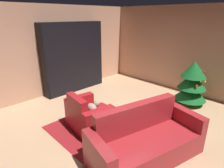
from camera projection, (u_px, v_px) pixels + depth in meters
name	position (u px, v px, depth m)	size (l,w,h in m)	color
ground_plane	(124.00, 126.00, 4.19)	(6.91, 6.91, 0.00)	tan
wall_back	(190.00, 51.00, 5.65)	(5.84, 0.06, 2.64)	tan
wall_left	(54.00, 51.00, 5.66)	(0.06, 5.88, 2.64)	tan
area_rug	(112.00, 135.00, 3.86)	(2.65, 1.81, 0.01)	maroon
bookshelf_unit	(76.00, 57.00, 5.97)	(0.37, 2.06, 2.16)	black
armchair_red	(88.00, 117.00, 3.97)	(1.07, 0.79, 0.83)	maroon
couch_red	(145.00, 142.00, 3.19)	(1.28, 2.13, 0.92)	maroon
coffee_table	(114.00, 122.00, 3.62)	(0.61, 0.61, 0.44)	black
book_stack_on_table	(115.00, 117.00, 3.59)	(0.20, 0.19, 0.12)	gray
bottle_on_table	(114.00, 119.00, 3.40)	(0.07, 0.07, 0.32)	#18602B
decorated_tree	(192.00, 82.00, 5.05)	(0.84, 0.84, 1.21)	brown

